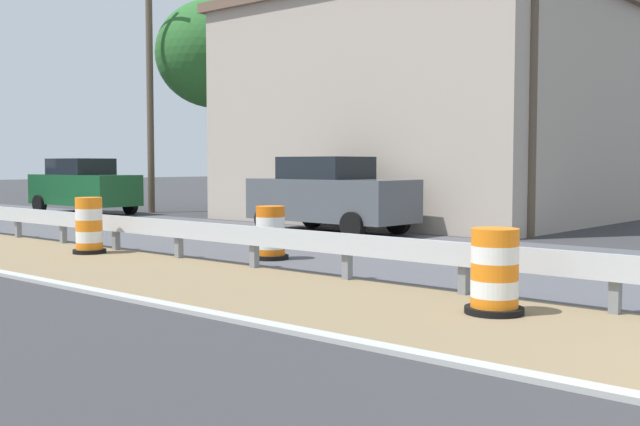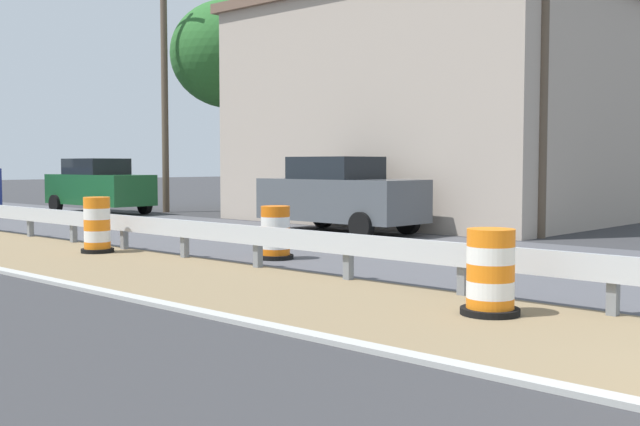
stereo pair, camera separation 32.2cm
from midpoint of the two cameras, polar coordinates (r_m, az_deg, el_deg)
name	(u,v)px [view 2 (the right image)]	position (r m, az deg, el deg)	size (l,w,h in m)	color
traffic_barrel_nearest	(490,276)	(9.19, 13.51, -4.58)	(0.69, 0.69, 1.00)	orange
traffic_barrel_close	(275,235)	(14.12, -2.67, -1.67)	(0.66, 0.66, 0.98)	orange
traffic_barrel_mid	(97,227)	(15.71, -15.64, -1.04)	(0.64, 0.64, 1.10)	orange
car_trailing_near_lane	(99,186)	(28.15, -15.78, 1.95)	(1.94, 4.56, 1.93)	#195128
car_mid_far_lane	(340,195)	(19.41, 1.94, 1.36)	(2.04, 4.44, 1.93)	#4C5156
roadside_shop_near	(435,111)	(24.46, 8.93, 7.50)	(8.89, 11.04, 6.78)	#AD9E8E
utility_pole_near	(544,47)	(18.98, 16.74, 11.74)	(0.24, 1.80, 8.61)	brown
utility_pole_mid	(165,86)	(28.30, -11.13, 9.20)	(0.24, 1.80, 8.69)	brown
tree_roadside	(230,55)	(29.63, -6.35, 11.58)	(4.49, 4.49, 7.88)	brown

